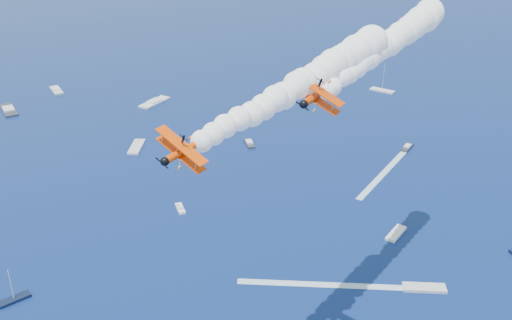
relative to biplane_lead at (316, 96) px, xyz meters
name	(u,v)px	position (x,y,z in m)	size (l,w,h in m)	color
biplane_lead	(316,96)	(0.00, 0.00, 0.00)	(8.16, 9.15, 5.51)	#DC3E04
biplane_trail	(183,151)	(-24.04, -10.12, -0.40)	(6.95, 7.79, 4.70)	#F34605
smoke_trail_lead	(385,47)	(21.27, 13.33, 1.87)	(43.43, 29.45, 9.72)	white
smoke_trail_trail	(300,85)	(-1.90, 1.71, 1.47)	(44.97, 26.80, 9.72)	white
spectator_boats	(118,174)	(-15.85, 94.87, -55.40)	(239.98, 181.55, 0.70)	silver
boat_wakes	(356,221)	(37.97, 42.30, -55.72)	(78.46, 62.00, 0.04)	white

